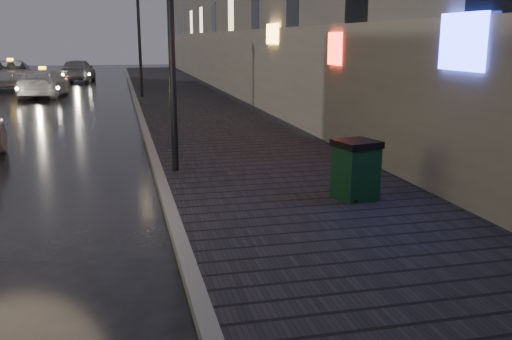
{
  "coord_description": "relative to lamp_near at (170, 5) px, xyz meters",
  "views": [
    {
      "loc": [
        0.77,
        -5.7,
        2.85
      ],
      "look_at": [
        2.79,
        2.71,
        0.85
      ],
      "focal_mm": 40.0,
      "sensor_mm": 36.0,
      "label": 1
    }
  ],
  "objects": [
    {
      "name": "lamp_far",
      "position": [
        0.0,
        16.0,
        0.0
      ],
      "size": [
        0.36,
        0.36,
        5.28
      ],
      "color": "black",
      "rests_on": "sidewalk"
    },
    {
      "name": "ground",
      "position": [
        -1.85,
        -6.0,
        -3.49
      ],
      "size": [
        120.0,
        120.0,
        0.0
      ],
      "primitive_type": "plane",
      "color": "black",
      "rests_on": "ground"
    },
    {
      "name": "taxi_far",
      "position": [
        -7.14,
        24.56,
        -2.7
      ],
      "size": [
        3.39,
        6.01,
        1.59
      ],
      "primitive_type": "imported",
      "rotation": [
        0.0,
        0.0,
        0.14
      ],
      "color": "silver",
      "rests_on": "ground"
    },
    {
      "name": "curb",
      "position": [
        -0.35,
        15.0,
        -3.41
      ],
      "size": [
        0.2,
        58.0,
        0.15
      ],
      "primitive_type": "cube",
      "color": "slate",
      "rests_on": "ground"
    },
    {
      "name": "sidewalk",
      "position": [
        2.05,
        15.0,
        -3.41
      ],
      "size": [
        4.6,
        58.0,
        0.15
      ],
      "primitive_type": "cube",
      "color": "black",
      "rests_on": "ground"
    },
    {
      "name": "car_far",
      "position": [
        -3.64,
        28.72,
        -2.72
      ],
      "size": [
        2.29,
        4.66,
        1.53
      ],
      "primitive_type": "imported",
      "rotation": [
        0.0,
        0.0,
        3.03
      ],
      "color": "gray",
      "rests_on": "ground"
    },
    {
      "name": "lamp_near",
      "position": [
        0.0,
        0.0,
        0.0
      ],
      "size": [
        0.36,
        0.36,
        5.28
      ],
      "color": "black",
      "rests_on": "sidewalk"
    },
    {
      "name": "trash_bin",
      "position": [
        2.81,
        -2.85,
        -2.82
      ],
      "size": [
        0.8,
        0.8,
        1.02
      ],
      "rotation": [
        0.0,
        0.0,
        0.23
      ],
      "color": "black",
      "rests_on": "sidewalk"
    },
    {
      "name": "taxi_mid",
      "position": [
        -4.69,
        18.61,
        -2.81
      ],
      "size": [
        2.45,
        4.87,
        1.36
      ],
      "primitive_type": "imported",
      "rotation": [
        0.0,
        0.0,
        3.02
      ],
      "color": "silver",
      "rests_on": "ground"
    }
  ]
}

